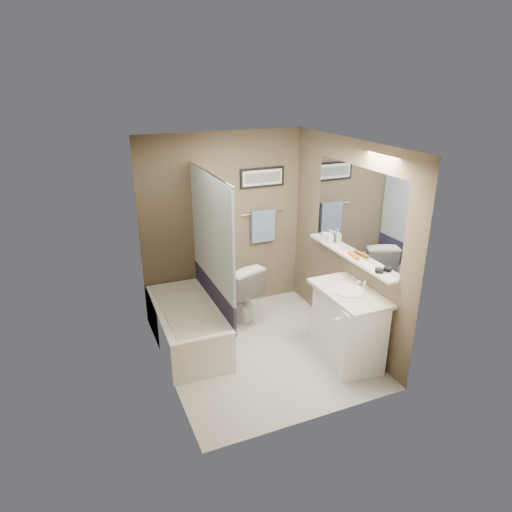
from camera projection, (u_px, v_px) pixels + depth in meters
name	position (u px, v px, depth m)	size (l,w,h in m)	color
ground	(261.00, 350.00, 5.40)	(2.50, 2.50, 0.00)	beige
ceiling	(262.00, 146.00, 4.51)	(2.20, 2.50, 0.04)	white
wall_back	(224.00, 225.00, 6.00)	(2.20, 0.04, 2.40)	brown
wall_front	(319.00, 306.00, 3.90)	(2.20, 0.04, 2.40)	brown
wall_left	(163.00, 272.00, 4.56)	(0.04, 2.50, 2.40)	brown
wall_right	(346.00, 243.00, 5.35)	(0.04, 2.50, 2.40)	brown
tile_surround	(153.00, 272.00, 5.06)	(0.02, 1.55, 2.00)	#BEA990
curtain_rod	(209.00, 173.00, 4.92)	(0.02, 0.02, 1.55)	silver
curtain_upper	(211.00, 230.00, 5.16)	(0.03, 1.45, 1.28)	white
curtain_lower	(214.00, 295.00, 5.46)	(0.03, 1.45, 0.36)	#2A2749
mirror	(357.00, 212.00, 5.07)	(0.02, 1.60, 1.00)	silver
shelf	(349.00, 256.00, 5.24)	(0.12, 1.60, 0.03)	silver
towel_bar	(262.00, 213.00, 6.15)	(0.02, 0.02, 0.60)	silver
towel	(263.00, 226.00, 6.20)	(0.34, 0.05, 0.44)	#94B1D7
art_frame	(262.00, 177.00, 5.99)	(0.62, 0.03, 0.26)	black
art_mat	(263.00, 178.00, 5.98)	(0.56, 0.00, 0.20)	white
art_image	(263.00, 178.00, 5.98)	(0.50, 0.00, 0.13)	#595959
door	(371.00, 314.00, 4.17)	(0.80, 0.02, 2.00)	silver
door_handle	(337.00, 319.00, 4.09)	(0.02, 0.02, 0.10)	silver
bathtub	(188.00, 326.00, 5.44)	(0.70, 1.50, 0.50)	white
tub_rim	(186.00, 307.00, 5.34)	(0.56, 1.36, 0.02)	silver
toilet	(233.00, 291.00, 5.96)	(0.46, 0.80, 0.82)	silver
vanity	(348.00, 326.00, 5.14)	(0.50, 0.90, 0.80)	white
countertop	(350.00, 293.00, 4.98)	(0.54, 0.96, 0.04)	beige
sink_basin	(349.00, 291.00, 4.96)	(0.34, 0.34, 0.01)	white
faucet_spout	(365.00, 284.00, 5.02)	(0.02, 0.02, 0.10)	white
faucet_knob	(359.00, 282.00, 5.11)	(0.05, 0.05, 0.05)	white
candle_bowl_near	(379.00, 271.00, 4.76)	(0.09, 0.09, 0.04)	black
hair_brush_front	(354.00, 255.00, 5.15)	(0.04, 0.04, 0.22)	#C6591B
pink_comb	(342.00, 250.00, 5.35)	(0.03, 0.16, 0.01)	pink
glass_jar	(325.00, 236.00, 5.67)	(0.08, 0.08, 0.10)	white
soap_bottle	(330.00, 236.00, 5.57)	(0.07, 0.08, 0.17)	#999999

